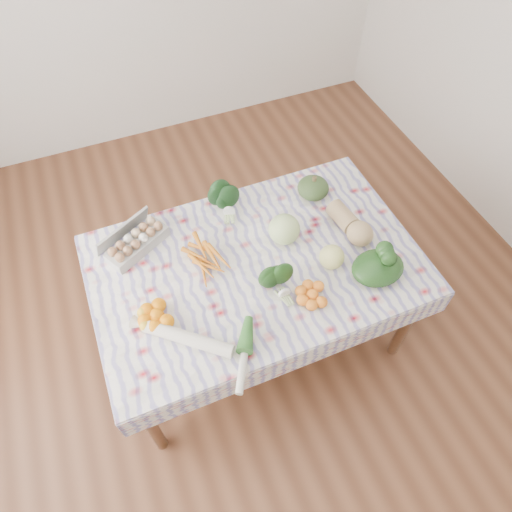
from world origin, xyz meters
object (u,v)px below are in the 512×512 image
egg_carton (137,243)px  grapefruit (332,257)px  cabbage (284,229)px  butternut_squash (351,223)px  dining_table (256,272)px  kabocha_squash (313,188)px

egg_carton → grapefruit: size_ratio=2.70×
cabbage → butternut_squash: bearing=-12.9°
cabbage → butternut_squash: 0.36m
grapefruit → egg_carton: bearing=151.7°
dining_table → butternut_squash: bearing=0.7°
egg_carton → grapefruit: bearing=-57.0°
dining_table → butternut_squash: (0.54, 0.01, 0.15)m
cabbage → butternut_squash: cabbage is taller
egg_carton → kabocha_squash: kabocha_squash is taller
kabocha_squash → butternut_squash: (0.06, -0.31, 0.01)m
butternut_squash → grapefruit: size_ratio=2.33×
kabocha_squash → grapefruit: bearing=-105.9°
dining_table → kabocha_squash: bearing=33.8°
butternut_squash → grapefruit: 0.25m
egg_carton → cabbage: (0.72, -0.23, 0.04)m
kabocha_squash → cabbage: (-0.29, -0.23, 0.02)m
kabocha_squash → cabbage: cabbage is taller
dining_table → grapefruit: bearing=-23.8°
butternut_squash → grapefruit: butternut_squash is taller
kabocha_squash → butternut_squash: bearing=-78.6°
dining_table → egg_carton: bearing=149.0°
dining_table → cabbage: (0.19, 0.09, 0.17)m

